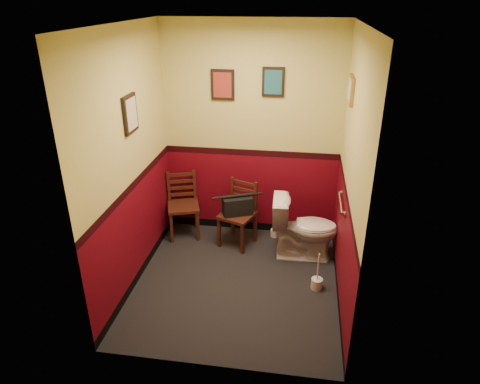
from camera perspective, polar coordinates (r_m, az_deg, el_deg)
name	(u,v)px	position (r m, az deg, el deg)	size (l,w,h in m)	color
floor	(237,282)	(4.89, -0.45, -11.92)	(2.20, 2.40, 0.00)	black
ceiling	(236,24)	(3.92, -0.59, 21.51)	(2.20, 2.40, 0.00)	silver
wall_back	(252,134)	(5.34, 1.55, 7.69)	(2.20, 2.70, 0.00)	#590613
wall_front	(210,231)	(3.16, -3.97, -5.27)	(2.20, 2.70, 0.00)	#590613
wall_left	(130,164)	(4.52, -14.46, 3.59)	(2.40, 2.70, 0.00)	#590613
wall_right	(350,177)	(4.20, 14.48, 1.94)	(2.40, 2.70, 0.00)	#590613
grab_bar	(341,203)	(4.59, 13.33, -1.42)	(0.05, 0.56, 0.06)	silver
framed_print_back_a	(223,85)	(5.23, -2.33, 14.09)	(0.28, 0.04, 0.36)	black
framed_print_back_b	(273,82)	(5.14, 4.46, 14.42)	(0.26, 0.04, 0.34)	black
framed_print_left	(130,114)	(4.44, -14.42, 10.05)	(0.04, 0.30, 0.38)	black
framed_print_right	(351,90)	(4.57, 14.57, 13.02)	(0.04, 0.34, 0.28)	olive
toilet	(304,228)	(5.18, 8.60, -4.82)	(0.44, 0.79, 0.77)	white
toilet_brush	(317,283)	(4.83, 10.20, -11.85)	(0.12, 0.12, 0.45)	silver
chair_left	(183,205)	(5.64, -7.60, -1.71)	(0.50, 0.50, 0.84)	#401C13
chair_right	(239,214)	(5.38, -0.16, -2.91)	(0.50, 0.50, 0.83)	#401C13
handbag	(237,205)	(5.29, -0.37, -1.81)	(0.40, 0.31, 0.26)	black
tp_stack	(279,229)	(5.67, 5.24, -4.89)	(0.23, 0.14, 0.29)	silver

